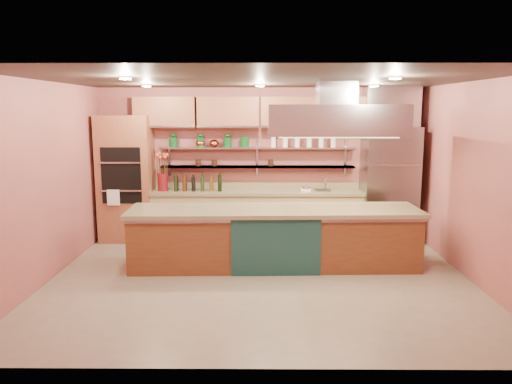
{
  "coord_description": "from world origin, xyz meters",
  "views": [
    {
      "loc": [
        0.0,
        -6.85,
        2.42
      ],
      "look_at": [
        -0.06,
        1.0,
        1.1
      ],
      "focal_mm": 35.0,
      "sensor_mm": 36.0,
      "label": 1
    }
  ],
  "objects_px": {
    "refrigerator": "(389,185)",
    "island": "(274,237)",
    "copper_kettle": "(214,143)",
    "green_canister": "(245,142)",
    "flower_vase": "(163,182)",
    "kitchen_scale": "(306,188)"
  },
  "relations": [
    {
      "from": "refrigerator",
      "to": "copper_kettle",
      "type": "xyz_separation_m",
      "value": [
        -3.2,
        0.23,
        0.74
      ]
    },
    {
      "from": "island",
      "to": "green_canister",
      "type": "distance_m",
      "value": 2.26
    },
    {
      "from": "refrigerator",
      "to": "island",
      "type": "xyz_separation_m",
      "value": [
        -2.13,
        -1.51,
        -0.6
      ]
    },
    {
      "from": "copper_kettle",
      "to": "kitchen_scale",
      "type": "bearing_deg",
      "value": -7.44
    },
    {
      "from": "kitchen_scale",
      "to": "copper_kettle",
      "type": "height_order",
      "value": "copper_kettle"
    },
    {
      "from": "island",
      "to": "kitchen_scale",
      "type": "bearing_deg",
      "value": 66.23
    },
    {
      "from": "island",
      "to": "copper_kettle",
      "type": "bearing_deg",
      "value": 119.84
    },
    {
      "from": "flower_vase",
      "to": "green_canister",
      "type": "xyz_separation_m",
      "value": [
        1.5,
        0.22,
        0.72
      ]
    },
    {
      "from": "refrigerator",
      "to": "flower_vase",
      "type": "distance_m",
      "value": 4.13
    },
    {
      "from": "island",
      "to": "green_canister",
      "type": "relative_size",
      "value": 22.55
    },
    {
      "from": "copper_kettle",
      "to": "green_canister",
      "type": "xyz_separation_m",
      "value": [
        0.57,
        0.0,
        0.03
      ]
    },
    {
      "from": "island",
      "to": "flower_vase",
      "type": "distance_m",
      "value": 2.59
    },
    {
      "from": "refrigerator",
      "to": "kitchen_scale",
      "type": "distance_m",
      "value": 1.52
    },
    {
      "from": "flower_vase",
      "to": "kitchen_scale",
      "type": "height_order",
      "value": "flower_vase"
    },
    {
      "from": "island",
      "to": "flower_vase",
      "type": "xyz_separation_m",
      "value": [
        -2.0,
        1.52,
        0.64
      ]
    },
    {
      "from": "island",
      "to": "flower_vase",
      "type": "relative_size",
      "value": 13.65
    },
    {
      "from": "flower_vase",
      "to": "kitchen_scale",
      "type": "distance_m",
      "value": 2.62
    },
    {
      "from": "flower_vase",
      "to": "kitchen_scale",
      "type": "relative_size",
      "value": 1.81
    },
    {
      "from": "island",
      "to": "kitchen_scale",
      "type": "distance_m",
      "value": 1.72
    },
    {
      "from": "refrigerator",
      "to": "kitchen_scale",
      "type": "bearing_deg",
      "value": 179.62
    },
    {
      "from": "refrigerator",
      "to": "green_canister",
      "type": "height_order",
      "value": "refrigerator"
    },
    {
      "from": "refrigerator",
      "to": "copper_kettle",
      "type": "bearing_deg",
      "value": 175.89
    }
  ]
}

